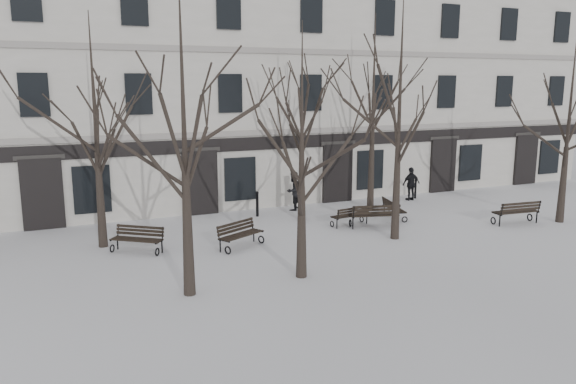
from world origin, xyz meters
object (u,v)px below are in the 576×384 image
tree_1 (302,140)px  bench_4 (351,215)px  tree_2 (400,91)px  bench_0 (240,234)px  bench_1 (375,215)px  bench_2 (517,211)px  tree_0 (183,102)px  tree_3 (570,109)px  bench_3 (138,238)px  bench_5 (393,208)px

tree_1 → bench_4: tree_1 is taller
tree_2 → bench_4: tree_2 is taller
bench_0 → bench_1: (5.99, 0.47, 0.04)m
bench_2 → tree_2: bearing=3.5°
bench_2 → bench_4: (-6.55, 2.56, -0.09)m
tree_1 → bench_1: 7.67m
tree_0 → tree_2: 8.98m
tree_3 → bench_1: tree_3 is taller
bench_2 → bench_3: 15.44m
bench_5 → bench_1: bearing=136.3°
bench_0 → bench_2: bearing=-34.5°
tree_2 → bench_3: tree_2 is taller
bench_2 → tree_3: bearing=172.0°
bench_3 → bench_5: bearing=40.7°
tree_1 → bench_4: (4.53, 4.88, -3.75)m
bench_4 → bench_5: bench_5 is taller
bench_3 → bench_1: bearing=34.9°
tree_2 → bench_2: tree_2 is taller
tree_0 → bench_3: tree_0 is taller
tree_2 → bench_3: (-9.29, 2.14, -5.06)m
tree_3 → bench_5: 8.29m
bench_4 → tree_0: bearing=23.1°
tree_2 → bench_4: bearing=103.5°
tree_3 → bench_3: tree_3 is taller
tree_0 → bench_0: 6.77m
bench_2 → bench_1: bearing=-12.9°
bench_4 → bench_3: bearing=-7.0°
bench_3 → tree_2: bearing=24.5°
tree_0 → bench_2: (14.58, 2.39, -4.81)m
bench_2 → bench_5: (-4.19, 2.94, -0.09)m
bench_1 → bench_5: bearing=-132.2°
tree_3 → bench_2: (-2.00, 0.46, -4.25)m
bench_0 → bench_5: bearing=-16.3°
bench_5 → tree_1: bearing=140.6°
bench_3 → bench_4: size_ratio=1.05×
tree_0 → bench_5: size_ratio=4.87×
tree_0 → bench_3: bearing=98.3°
bench_0 → tree_0: bearing=-153.8°
tree_2 → bench_0: 7.81m
tree_3 → bench_1: size_ratio=3.65×
tree_3 → tree_0: bearing=-173.4°
tree_0 → tree_1: size_ratio=1.28×
tree_1 → bench_3: (-4.19, 4.63, -3.70)m
tree_2 → bench_3: 10.80m
bench_0 → bench_3: bench_0 is taller
bench_1 → bench_4: (-0.74, 0.67, -0.09)m
bench_3 → tree_1: bearing=-10.4°
tree_3 → bench_4: tree_3 is taller
bench_0 → bench_3: size_ratio=1.05×
tree_1 → bench_0: tree_1 is taller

